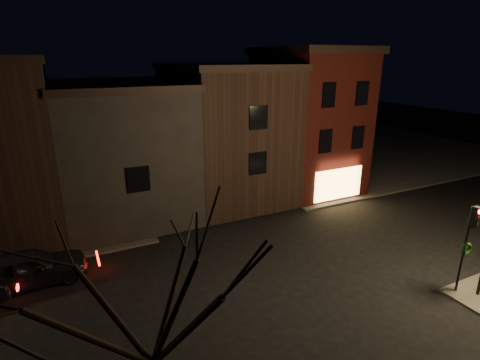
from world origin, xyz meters
TOP-DOWN VIEW (x-y plane):
  - ground at (0.00, 0.00)m, footprint 120.00×120.00m
  - sidewalk_far_right at (20.00, 20.00)m, footprint 30.00×30.00m
  - corner_building at (8.00, 9.47)m, footprint 6.50×8.50m
  - row_building_a at (1.50, 10.50)m, footprint 7.30×10.30m
  - row_building_b at (-5.75, 10.50)m, footprint 7.80×10.30m
  - traffic_signal at (5.60, -5.51)m, footprint 0.58×0.38m
  - bare_tree_left at (-8.00, -7.00)m, footprint 5.60×5.60m
  - parked_car_a at (-11.29, 3.57)m, footprint 5.02×2.21m

SIDE VIEW (x-z plane):
  - ground at x=0.00m, z-range 0.00..0.00m
  - sidewalk_far_right at x=20.00m, z-range 0.00..0.12m
  - parked_car_a at x=-11.29m, z-range 0.00..1.68m
  - traffic_signal at x=5.60m, z-range 0.78..4.83m
  - row_building_b at x=-5.75m, z-range 0.13..8.53m
  - row_building_a at x=1.50m, z-range 0.13..9.53m
  - corner_building at x=8.00m, z-range 0.15..10.65m
  - bare_tree_left at x=-8.00m, z-range 1.68..9.18m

